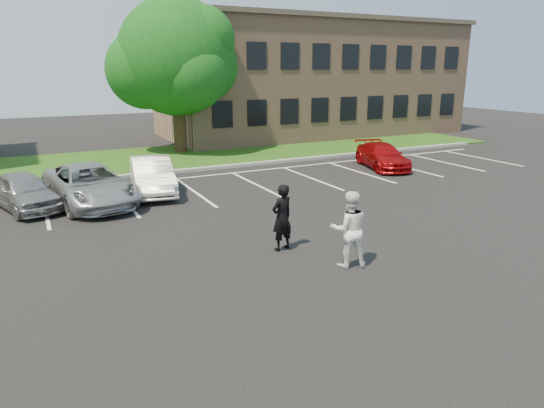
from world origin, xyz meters
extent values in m
plane|color=black|center=(0.00, 0.00, 0.00)|extent=(90.00, 90.00, 0.00)
cube|color=gray|center=(0.00, 12.00, 0.07)|extent=(40.00, 0.30, 0.15)
cube|color=#264D12|center=(0.00, 16.00, 0.04)|extent=(44.00, 8.00, 0.08)
cube|color=white|center=(-5.60, 8.00, 0.01)|extent=(0.12, 5.20, 0.01)
cube|color=white|center=(-2.80, 8.00, 0.01)|extent=(0.12, 5.20, 0.01)
cube|color=white|center=(0.00, 8.00, 0.01)|extent=(0.12, 5.20, 0.01)
cube|color=white|center=(2.80, 8.00, 0.01)|extent=(0.12, 5.20, 0.01)
cube|color=white|center=(5.60, 8.00, 0.01)|extent=(0.12, 5.20, 0.01)
cube|color=white|center=(8.40, 8.00, 0.01)|extent=(0.12, 5.20, 0.01)
cube|color=white|center=(11.20, 8.00, 0.01)|extent=(0.12, 5.20, 0.01)
cube|color=white|center=(14.00, 8.00, 0.01)|extent=(0.12, 5.20, 0.01)
cube|color=white|center=(16.80, 8.00, 0.01)|extent=(0.12, 5.20, 0.01)
cube|color=white|center=(1.40, 10.70, 0.01)|extent=(34.00, 0.12, 0.01)
cube|color=#A47C60|center=(14.00, 22.00, 4.00)|extent=(22.00, 10.00, 8.00)
cube|color=#4B4337|center=(14.00, 22.00, 8.15)|extent=(22.40, 10.40, 0.30)
cube|color=black|center=(4.80, 16.97, 2.20)|extent=(1.30, 0.06, 1.60)
cube|color=black|center=(4.80, 16.97, 5.60)|extent=(1.30, 0.06, 1.60)
cube|color=black|center=(7.10, 16.97, 2.20)|extent=(1.30, 0.06, 1.60)
cube|color=black|center=(7.10, 16.97, 5.60)|extent=(1.30, 0.06, 1.60)
cube|color=black|center=(9.40, 16.97, 2.20)|extent=(1.30, 0.06, 1.60)
cube|color=black|center=(9.40, 16.97, 5.60)|extent=(1.30, 0.06, 1.60)
cube|color=black|center=(11.70, 16.97, 2.20)|extent=(1.30, 0.06, 1.60)
cube|color=black|center=(11.70, 16.97, 5.60)|extent=(1.30, 0.06, 1.60)
cube|color=black|center=(14.00, 16.97, 2.20)|extent=(1.30, 0.06, 1.60)
cube|color=black|center=(14.00, 16.97, 5.60)|extent=(1.30, 0.06, 1.60)
cube|color=black|center=(16.30, 16.97, 2.20)|extent=(1.30, 0.06, 1.60)
cube|color=black|center=(16.30, 16.97, 5.60)|extent=(1.30, 0.06, 1.60)
cube|color=black|center=(18.60, 16.97, 2.20)|extent=(1.30, 0.06, 1.60)
cube|color=black|center=(18.60, 16.97, 5.60)|extent=(1.30, 0.06, 1.60)
cube|color=black|center=(20.90, 16.97, 2.20)|extent=(1.30, 0.06, 1.60)
cube|color=black|center=(20.90, 16.97, 5.60)|extent=(1.30, 0.06, 1.60)
cube|color=black|center=(23.20, 16.97, 2.20)|extent=(1.30, 0.06, 1.60)
cube|color=black|center=(23.20, 16.97, 5.60)|extent=(1.30, 0.06, 1.60)
cylinder|color=black|center=(2.26, 17.41, 1.60)|extent=(0.70, 0.70, 3.20)
sphere|color=#0C4713|center=(2.26, 17.41, 5.50)|extent=(6.60, 6.60, 6.60)
sphere|color=#0C4713|center=(3.86, 18.11, 5.00)|extent=(4.60, 4.60, 4.60)
sphere|color=#0C4713|center=(0.56, 17.81, 4.80)|extent=(4.40, 4.40, 4.40)
sphere|color=#0C4713|center=(2.66, 15.91, 4.60)|extent=(4.00, 4.00, 4.00)
sphere|color=#0C4713|center=(1.66, 19.01, 5.80)|extent=(4.20, 4.20, 4.20)
sphere|color=#0C4713|center=(3.46, 16.51, 6.40)|extent=(3.80, 3.80, 3.80)
imported|color=black|center=(0.12, 0.63, 0.94)|extent=(0.77, 0.60, 1.88)
imported|color=white|center=(1.09, -1.15, 0.99)|extent=(1.16, 1.03, 1.98)
imported|color=#9F9FA3|center=(-6.21, 8.36, 0.67)|extent=(2.71, 4.21, 1.33)
imported|color=#AFB1B6|center=(-4.01, 8.02, 0.73)|extent=(3.24, 5.59, 1.46)
imported|color=white|center=(-1.55, 8.64, 0.71)|extent=(2.08, 4.50, 1.43)
imported|color=#94070A|center=(10.04, 8.44, 0.61)|extent=(2.83, 4.51, 1.22)
camera|label=1|loc=(-5.91, -10.60, 4.93)|focal=32.00mm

